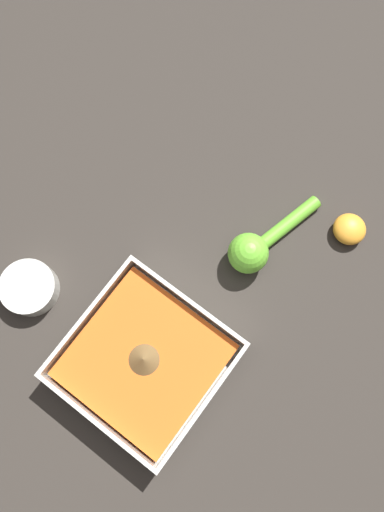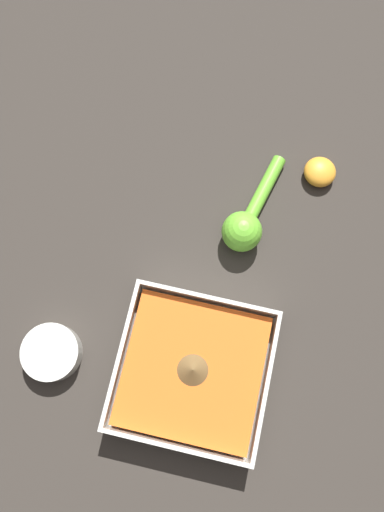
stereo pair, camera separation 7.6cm
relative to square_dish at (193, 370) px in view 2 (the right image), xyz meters
The scene contains 5 objects.
ground_plane 0.04m from the square_dish, 57.75° to the right, with size 4.00×4.00×0.00m, color #332D28.
square_dish is the anchor object (origin of this frame).
spice_bowl 0.21m from the square_dish, ahead, with size 0.09×0.09×0.03m.
lemon_squeezer 0.24m from the square_dish, 97.64° to the right, with size 0.08×0.18×0.06m.
lemon_half 0.38m from the square_dish, 110.50° to the right, with size 0.05×0.05×0.03m.
Camera 2 is at (-0.02, 0.05, 0.77)m, focal length 35.00 mm.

